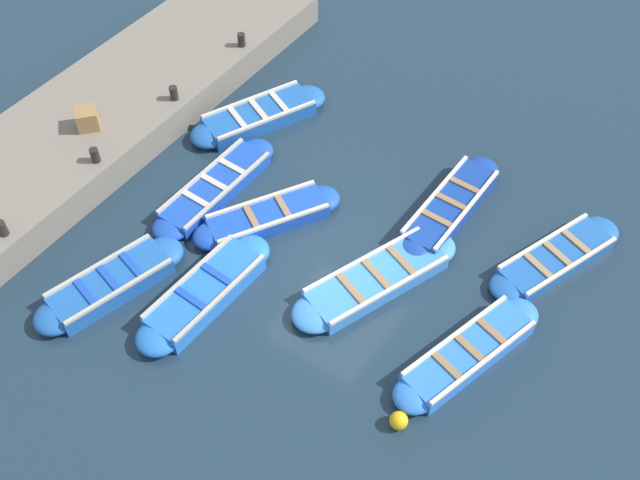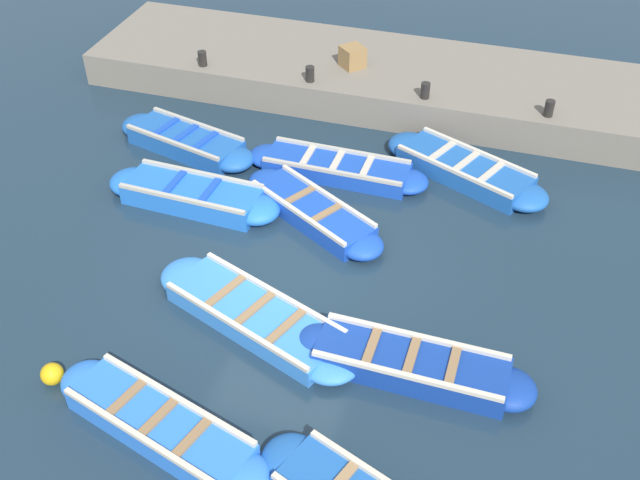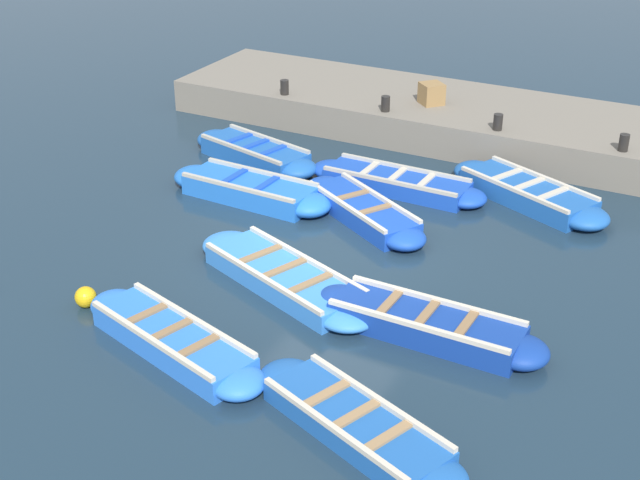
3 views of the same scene
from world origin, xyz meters
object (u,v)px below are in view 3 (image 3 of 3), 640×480
Objects in this scene: bollard_north at (624,143)px; bollard_mid_south at (386,104)px; boat_near_quay at (284,277)px; wooden_crate at (432,94)px; boat_bow_out at (356,424)px; buoy_yellow_far at (86,297)px; boat_far_corner at (363,211)px; boat_tucked at (527,193)px; boat_alongside at (250,190)px; boat_inner_gap at (397,183)px; bollard_mid_north at (498,122)px; boat_outer_left at (255,153)px; boat_centre at (426,325)px; boat_stern_in at (172,340)px; bollard_south at (285,87)px.

bollard_north is 1.00× the size of bollard_mid_south.
boat_near_quay is 7.74m from wooden_crate.
buoy_yellow_far is at bearing 80.97° from boat_bow_out.
boat_far_corner is 3.37m from boat_tucked.
bollard_north reaches higher than boat_bow_out.
wooden_crate is (2.59, 3.08, 0.83)m from boat_tucked.
boat_bow_out is 7.39m from boat_alongside.
boat_inner_gap reaches higher than boat_bow_out.
boat_inner_gap is 2.77m from bollard_mid_north.
boat_far_corner is 9.62× the size of bollard_north.
bollard_north is 4.61m from wooden_crate.
wooden_crate is at bearing -11.70° from buoy_yellow_far.
boat_near_quay is 5.72m from boat_tucked.
boat_centre is (-4.70, -5.85, -0.00)m from boat_outer_left.
boat_centre reaches higher than boat_stern_in.
boat_centre is (-3.18, -2.54, 0.02)m from boat_far_corner.
bollard_mid_north is at bearing -90.00° from bollard_south.
bollard_north is at bearing -8.32° from boat_bow_out.
boat_alongside reaches higher than boat_far_corner.
boat_stern_in is (0.43, 3.16, 0.04)m from boat_bow_out.
boat_tucked is at bearing -22.72° from boat_stern_in.
boat_stern_in is 7.67× the size of wooden_crate.
bollard_north reaches higher than boat_stern_in.
wooden_crate is at bearing -73.87° from bollard_south.
boat_bow_out is at bearing -140.81° from boat_outer_left.
bollard_mid_south is at bearing -15.34° from boat_alongside.
boat_bow_out is 7.67m from boat_inner_gap.
bollard_mid_north is at bearing -19.50° from boat_far_corner.
boat_inner_gap is 1.54m from boat_far_corner.
boat_stern_in is (-5.06, -1.78, -0.02)m from boat_alongside.
boat_outer_left is at bearing 28.56° from boat_alongside.
bollard_south is (9.11, 3.29, 0.77)m from boat_stern_in.
boat_outer_left is 3.65m from boat_far_corner.
boat_alongside is 0.95× the size of boat_inner_gap.
bollard_north is (2.30, -3.94, 0.78)m from boat_inner_gap.
boat_centre is 7.16m from bollard_mid_north.
boat_near_quay is at bearing -176.64° from wooden_crate.
boat_tucked is 4.11m from wooden_crate.
boat_far_corner reaches higher than boat_near_quay.
boat_far_corner is 5.58m from bollard_north.
buoy_yellow_far is at bearing -173.11° from boat_outer_left.
boat_near_quay is 4.41m from boat_inner_gap.
boat_bow_out is 10.31m from bollard_mid_south.
boat_inner_gap is 10.90× the size of bollard_south.
boat_inner_gap is 3.42m from wooden_crate.
wooden_crate reaches higher than bollard_south.
boat_alongside is 7.56m from bollard_north.
boat_centre is 10.74× the size of bollard_mid_north.
bollard_north reaches higher than boat_centre.
boat_far_corner is 4.07m from boat_centre.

